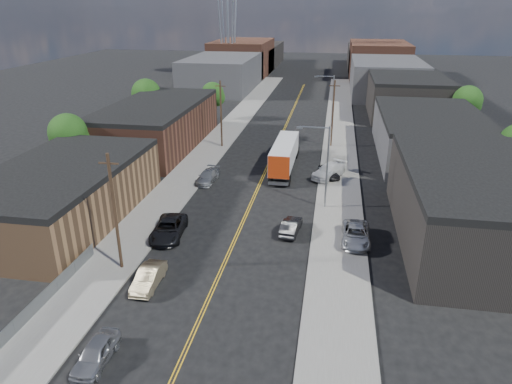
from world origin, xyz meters
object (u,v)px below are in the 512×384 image
at_px(car_right_lot_a, 356,234).
at_px(car_right_lot_b, 329,171).
at_px(car_left_a, 96,353).
at_px(car_ahead_truck, 289,136).
at_px(car_right_oncoming, 291,226).
at_px(car_left_d, 208,177).
at_px(semi_truck, 286,152).
at_px(car_left_c, 169,228).
at_px(car_left_b, 149,277).
at_px(car_right_lot_c, 329,172).

bearing_deg(car_right_lot_a, car_right_lot_b, 100.79).
height_order(car_left_a, car_ahead_truck, car_left_a).
bearing_deg(car_right_oncoming, car_left_d, -39.07).
height_order(semi_truck, car_left_c, semi_truck).
height_order(car_left_a, car_left_c, car_left_c).
distance_m(car_left_a, car_left_b, 8.35).
bearing_deg(car_left_c, car_ahead_truck, 71.19).
distance_m(car_right_oncoming, car_right_lot_b, 15.88).
bearing_deg(car_left_a, car_left_b, 89.38).
bearing_deg(car_right_lot_b, car_right_lot_c, -60.72).
height_order(car_left_a, car_left_d, car_left_a).
height_order(car_left_b, car_right_oncoming, car_left_b).
relative_size(semi_truck, car_right_lot_b, 2.61).
bearing_deg(car_right_lot_a, car_left_a, -130.46).
bearing_deg(car_right_oncoming, car_left_a, 68.77).
distance_m(car_right_lot_b, car_right_lot_c, 0.15).
bearing_deg(semi_truck, car_left_b, -103.49).
height_order(car_left_c, car_right_lot_a, car_right_lot_a).
bearing_deg(car_left_b, car_left_d, 92.51).
xyz_separation_m(semi_truck, car_right_oncoming, (2.63, -18.58, -1.51)).
xyz_separation_m(car_left_c, car_right_lot_a, (17.27, 1.62, 0.09)).
height_order(car_left_a, car_right_lot_b, car_right_lot_b).
bearing_deg(car_ahead_truck, car_left_a, -92.69).
distance_m(car_left_a, car_ahead_truck, 51.24).
relative_size(semi_truck, car_left_d, 3.03).
bearing_deg(car_left_c, car_right_oncoming, 7.08).
distance_m(semi_truck, car_left_d, 11.29).
height_order(car_left_d, car_right_lot_c, car_right_lot_c).
relative_size(semi_truck, car_left_c, 2.54).
height_order(semi_truck, car_right_lot_b, semi_truck).
bearing_deg(car_left_d, car_right_oncoming, -40.92).
bearing_deg(car_left_d, car_left_b, -81.74).
bearing_deg(car_right_lot_c, car_right_lot_a, -106.15).
bearing_deg(car_left_a, car_right_lot_a, 47.72).
relative_size(car_left_c, car_right_lot_c, 1.46).
xyz_separation_m(car_left_a, car_right_lot_c, (13.20, 34.52, 0.12)).
distance_m(car_left_a, car_right_lot_c, 36.96).
distance_m(car_right_lot_a, car_right_lot_c, 16.77).
distance_m(semi_truck, car_right_lot_a, 21.46).
height_order(car_left_c, car_ahead_truck, car_left_c).
relative_size(car_right_lot_b, car_right_lot_c, 1.42).
distance_m(semi_truck, car_right_oncoming, 18.82).
distance_m(car_left_b, car_left_c, 8.12).
xyz_separation_m(car_left_c, car_ahead_truck, (7.77, 34.46, -0.13)).
bearing_deg(car_left_b, car_right_oncoming, 45.75).
bearing_deg(car_left_d, car_left_c, -84.80).
relative_size(car_left_a, car_ahead_truck, 0.86).
distance_m(car_right_lot_c, car_ahead_truck, 17.63).
relative_size(car_left_b, car_right_lot_a, 0.82).
relative_size(car_left_b, car_left_c, 0.76).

